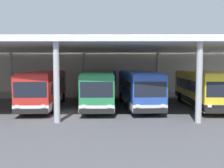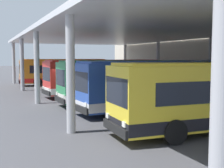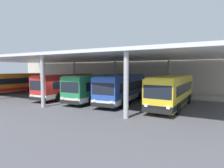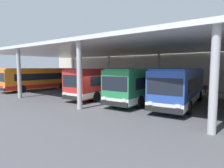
{
  "view_description": "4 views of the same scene",
  "coord_description": "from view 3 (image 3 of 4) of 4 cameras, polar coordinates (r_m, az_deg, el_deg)",
  "views": [
    {
      "loc": [
        3.69,
        -19.3,
        3.82
      ],
      "look_at": [
        3.57,
        5.23,
        1.95
      ],
      "focal_mm": 41.67,
      "sensor_mm": 36.0,
      "label": 1
    },
    {
      "loc": [
        22.17,
        -6.01,
        3.41
      ],
      "look_at": [
        2.77,
        2.27,
        1.5
      ],
      "focal_mm": 47.97,
      "sensor_mm": 36.0,
      "label": 2
    },
    {
      "loc": [
        15.15,
        -15.78,
        3.85
      ],
      "look_at": [
        4.24,
        4.48,
        2.04
      ],
      "focal_mm": 29.92,
      "sensor_mm": 36.0,
      "label": 3
    },
    {
      "loc": [
        10.45,
        -12.49,
        3.27
      ],
      "look_at": [
        -1.62,
        4.04,
        1.42
      ],
      "focal_mm": 29.33,
      "sensor_mm": 36.0,
      "label": 4
    }
  ],
  "objects": [
    {
      "name": "ground_plane",
      "position": [
        22.21,
        -15.37,
        -5.66
      ],
      "size": [
        200.0,
        200.0,
        0.0
      ],
      "primitive_type": "plane",
      "color": "#47474C"
    },
    {
      "name": "platform_kerb",
      "position": [
        31.65,
        -0.52,
        -2.34
      ],
      "size": [
        42.0,
        4.5,
        0.18
      ],
      "primitive_type": "cube",
      "color": "#A39E93",
      "rests_on": "ground"
    },
    {
      "name": "station_building_facade",
      "position": [
        34.3,
        2.1,
        4.41
      ],
      "size": [
        48.0,
        1.6,
        7.61
      ],
      "primitive_type": "cube",
      "color": "beige",
      "rests_on": "ground"
    },
    {
      "name": "canopy_shelter",
      "position": [
        26.16,
        -7.21,
        7.61
      ],
      "size": [
        40.0,
        17.0,
        5.55
      ],
      "color": "silver",
      "rests_on": "ground"
    },
    {
      "name": "bus_nearest_bay",
      "position": [
        34.54,
        -28.78,
        0.29
      ],
      "size": [
        3.34,
        10.69,
        3.17
      ],
      "color": "orange",
      "rests_on": "ground"
    },
    {
      "name": "bus_second_bay",
      "position": [
        26.37,
        -13.65,
        -0.41
      ],
      "size": [
        3.23,
        10.67,
        3.17
      ],
      "color": "red",
      "rests_on": "ground"
    },
    {
      "name": "bus_middle_bay",
      "position": [
        23.48,
        -4.7,
        -0.89
      ],
      "size": [
        2.89,
        10.58,
        3.17
      ],
      "color": "#28844C",
      "rests_on": "ground"
    },
    {
      "name": "bus_far_bay",
      "position": [
        21.95,
        3.3,
        -1.26
      ],
      "size": [
        3.26,
        10.68,
        3.17
      ],
      "color": "#284CA8",
      "rests_on": "ground"
    },
    {
      "name": "bus_departing",
      "position": [
        20.2,
        17.9,
        -1.97
      ],
      "size": [
        3.01,
        10.62,
        3.17
      ],
      "color": "yellow",
      "rests_on": "ground"
    },
    {
      "name": "bench_waiting",
      "position": [
        29.25,
        9.87,
        -1.84
      ],
      "size": [
        1.8,
        0.45,
        0.92
      ],
      "color": "brown",
      "rests_on": "platform_kerb"
    },
    {
      "name": "trash_bin",
      "position": [
        29.88,
        4.59,
        -1.62
      ],
      "size": [
        0.52,
        0.52,
        0.98
      ],
      "color": "#33383D",
      "rests_on": "platform_kerb"
    },
    {
      "name": "banner_sign",
      "position": [
        29.14,
        5.02,
        0.79
      ],
      "size": [
        0.7,
        0.12,
        3.2
      ],
      "color": "#B2B2B7",
      "rests_on": "platform_kerb"
    }
  ]
}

